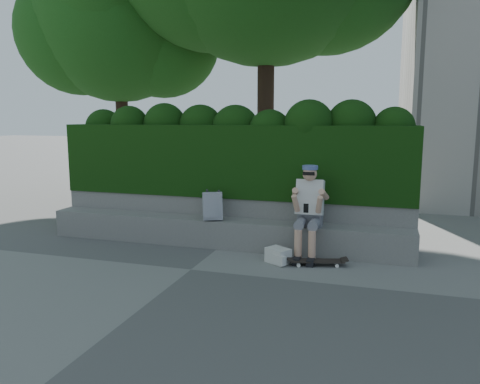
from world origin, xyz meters
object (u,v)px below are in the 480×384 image
(person, at_px, (309,208))
(skateboard, at_px, (317,261))
(backpack_plaid, at_px, (212,206))
(backpack_ground, at_px, (278,255))

(person, xyz_separation_m, skateboard, (0.19, -0.38, -0.69))
(backpack_plaid, relative_size, backpack_ground, 1.35)
(person, relative_size, backpack_ground, 4.17)
(backpack_ground, bearing_deg, skateboard, 35.45)
(person, relative_size, backpack_plaid, 3.09)
(person, distance_m, backpack_plaid, 1.56)
(person, bearing_deg, skateboard, -63.66)
(person, distance_m, backpack_ground, 0.85)
(skateboard, distance_m, backpack_plaid, 1.90)
(skateboard, bearing_deg, backpack_plaid, 150.78)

